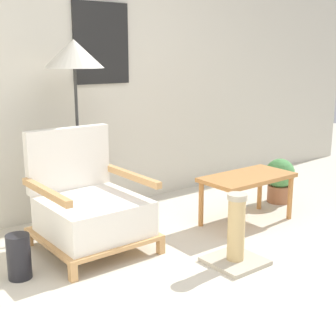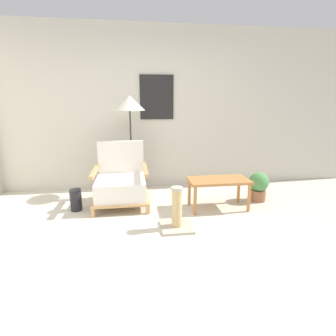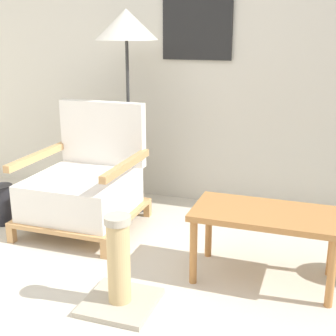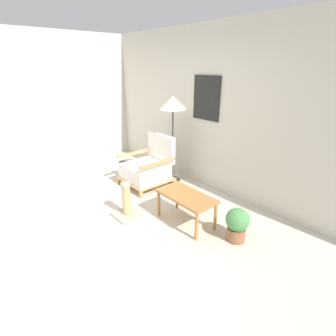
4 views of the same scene
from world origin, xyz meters
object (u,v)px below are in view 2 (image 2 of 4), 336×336
at_px(vase, 76,200).
at_px(coffee_table, 219,183).
at_px(armchair, 121,183).
at_px(scratching_post, 177,214).
at_px(potted_plant, 258,186).
at_px(floor_lamp, 130,108).

bearing_deg(vase, coffee_table, -5.52).
bearing_deg(armchair, coffee_table, -14.27).
distance_m(armchair, scratching_post, 1.12).
xyz_separation_m(vase, potted_plant, (2.68, 0.01, 0.09)).
relative_size(vase, potted_plant, 0.68).
bearing_deg(armchair, potted_plant, -3.95).
bearing_deg(floor_lamp, armchair, -109.37).
relative_size(armchair, vase, 2.95).
distance_m(armchair, floor_lamp, 1.17).
xyz_separation_m(coffee_table, potted_plant, (0.70, 0.20, -0.13)).
bearing_deg(coffee_table, armchair, 165.73).
relative_size(vase, scratching_post, 0.59).
bearing_deg(floor_lamp, potted_plant, -17.53).
bearing_deg(coffee_table, scratching_post, -142.12).
xyz_separation_m(potted_plant, scratching_post, (-1.38, -0.74, -0.06)).
distance_m(vase, potted_plant, 2.68).
bearing_deg(floor_lamp, vase, -141.84).
xyz_separation_m(armchair, coffee_table, (1.36, -0.35, 0.05)).
relative_size(coffee_table, vase, 2.74).
xyz_separation_m(coffee_table, scratching_post, (-0.68, -0.53, -0.19)).
relative_size(armchair, potted_plant, 2.02).
xyz_separation_m(coffee_table, vase, (-1.98, 0.19, -0.22)).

